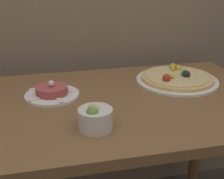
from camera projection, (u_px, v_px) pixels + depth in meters
name	position (u px, v px, depth m)	size (l,w,h in m)	color
dining_table	(103.00, 128.00, 1.20)	(1.29, 0.74, 0.78)	brown
pizza_plate	(177.00, 78.00, 1.34)	(0.35, 0.35, 0.06)	white
tartare_plate	(52.00, 92.00, 1.19)	(0.21, 0.21, 0.06)	white
small_bowl	(95.00, 118.00, 0.95)	(0.11, 0.11, 0.08)	silver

